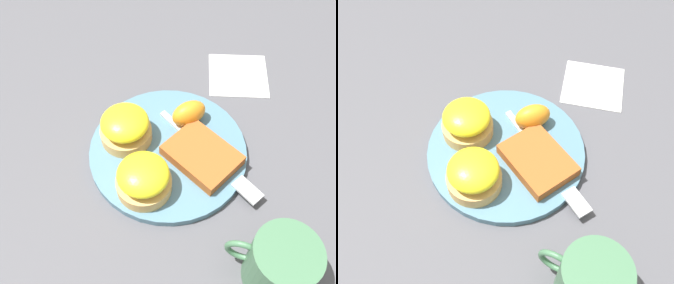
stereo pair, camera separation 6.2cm
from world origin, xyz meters
TOP-DOWN VIEW (x-y plane):
  - ground_plane at (0.00, 0.00)m, footprint 1.10×1.10m
  - plate at (0.00, 0.00)m, footprint 0.26×0.26m
  - sandwich_benedict_left at (0.07, 0.00)m, footprint 0.08×0.08m
  - sandwich_benedict_right at (0.01, 0.08)m, footprint 0.08×0.08m
  - hashbrown_patty at (-0.06, -0.00)m, footprint 0.13×0.12m
  - orange_wedge at (-0.01, -0.07)m, footprint 0.07×0.07m
  - fork at (-0.08, -0.00)m, footprint 0.20×0.13m
  - cup at (-0.20, 0.14)m, footprint 0.12×0.09m
  - napkin at (-0.07, -0.21)m, footprint 0.14×0.14m

SIDE VIEW (x-z plane):
  - ground_plane at x=0.00m, z-range 0.00..0.00m
  - napkin at x=-0.07m, z-range 0.00..0.00m
  - plate at x=0.00m, z-range 0.00..0.01m
  - fork at x=-0.08m, z-range 0.01..0.02m
  - hashbrown_patty at x=-0.06m, z-range 0.01..0.03m
  - orange_wedge at x=-0.01m, z-range 0.01..0.06m
  - sandwich_benedict_left at x=0.07m, z-range 0.01..0.07m
  - sandwich_benedict_right at x=0.01m, z-range 0.01..0.07m
  - cup at x=-0.20m, z-range 0.00..0.09m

